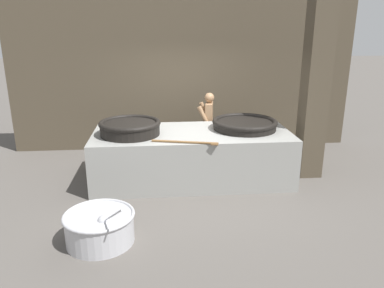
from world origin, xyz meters
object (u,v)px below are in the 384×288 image
giant_wok_far (245,124)px  cook (209,124)px  prep_bowl_vegetables (100,226)px  giant_wok_near (130,127)px

giant_wok_far → cook: 1.17m
giant_wok_far → prep_bowl_vegetables: giant_wok_far is taller
giant_wok_near → giant_wok_far: size_ratio=0.90×
giant_wok_far → prep_bowl_vegetables: 3.43m
giant_wok_near → cook: size_ratio=0.75×
giant_wok_far → cook: bearing=119.5°
cook → prep_bowl_vegetables: (-1.92, -3.22, -0.57)m
giant_wok_far → prep_bowl_vegetables: (-2.48, -2.23, -0.81)m
cook → prep_bowl_vegetables: bearing=70.2°
giant_wok_far → cook: cook is taller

